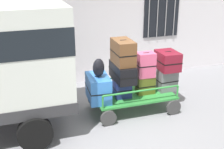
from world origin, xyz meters
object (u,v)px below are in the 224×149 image
(suitcase_center_middle, at_px, (146,65))
(suitcase_midright_bottom, at_px, (167,80))
(luggage_cart, at_px, (133,97))
(suitcase_midright_middle, at_px, (168,61))
(backpack, at_px, (99,68))
(suitcase_midleft_bottom, at_px, (122,88))
(suitcase_left_bottom, at_px, (98,88))
(suitcase_midleft_middle, at_px, (123,72))
(suitcase_center_bottom, at_px, (145,85))
(suitcase_midleft_top, at_px, (123,52))

(suitcase_center_middle, relative_size, suitcase_midright_bottom, 1.11)
(suitcase_midright_bottom, bearing_deg, luggage_cart, 178.54)
(suitcase_midright_middle, height_order, backpack, backpack)
(suitcase_midleft_bottom, distance_m, suitcase_midright_bottom, 1.22)
(suitcase_left_bottom, relative_size, suitcase_midleft_middle, 0.95)
(luggage_cart, xyz_separation_m, suitcase_midright_bottom, (0.91, -0.02, 0.35))
(luggage_cart, bearing_deg, backpack, -176.73)
(suitcase_midleft_middle, xyz_separation_m, backpack, (-0.61, -0.04, 0.18))
(suitcase_center_bottom, xyz_separation_m, suitcase_center_middle, (-0.00, 0.02, 0.53))
(luggage_cart, xyz_separation_m, suitcase_midright_middle, (0.91, 0.02, 0.87))
(suitcase_midleft_middle, xyz_separation_m, suitcase_center_bottom, (0.61, -0.01, -0.42))
(suitcase_midleft_top, height_order, backpack, suitcase_midleft_top)
(suitcase_midleft_middle, xyz_separation_m, suitcase_midleft_top, (0.00, -0.02, 0.50))
(luggage_cart, xyz_separation_m, suitcase_midleft_middle, (-0.30, -0.01, 0.72))
(suitcase_left_bottom, bearing_deg, suitcase_center_middle, -0.29)
(suitcase_midleft_middle, relative_size, suitcase_midleft_top, 1.24)
(suitcase_midleft_top, bearing_deg, suitcase_midright_bottom, 0.21)
(suitcase_midleft_middle, bearing_deg, suitcase_center_bottom, -0.78)
(suitcase_left_bottom, relative_size, suitcase_midleft_top, 1.18)
(suitcase_left_bottom, height_order, suitcase_midleft_bottom, suitcase_left_bottom)
(luggage_cart, xyz_separation_m, suitcase_midleft_top, (-0.30, -0.03, 1.21))
(suitcase_midleft_middle, distance_m, suitcase_midright_middle, 1.23)
(suitcase_left_bottom, xyz_separation_m, suitcase_center_bottom, (1.22, -0.03, -0.08))
(suitcase_midleft_top, bearing_deg, suitcase_center_bottom, 0.76)
(backpack, bearing_deg, suitcase_midright_bottom, 0.90)
(suitcase_left_bottom, bearing_deg, suitcase_midright_middle, 0.44)
(suitcase_center_bottom, xyz_separation_m, suitcase_midright_middle, (0.61, 0.04, 0.57))
(suitcase_midleft_middle, bearing_deg, luggage_cart, 2.13)
(suitcase_midleft_middle, height_order, suitcase_midright_bottom, suitcase_midleft_middle)
(luggage_cart, xyz_separation_m, backpack, (-0.91, -0.05, 0.90))
(suitcase_center_middle, height_order, suitcase_midright_middle, suitcase_center_middle)
(luggage_cart, height_order, suitcase_left_bottom, suitcase_left_bottom)
(suitcase_left_bottom, relative_size, suitcase_midright_middle, 1.34)
(suitcase_left_bottom, relative_size, suitcase_midright_bottom, 1.57)
(suitcase_left_bottom, height_order, suitcase_midleft_middle, suitcase_midleft_middle)
(suitcase_midleft_bottom, relative_size, suitcase_center_middle, 0.74)
(suitcase_midleft_bottom, bearing_deg, suitcase_midright_middle, 0.53)
(suitcase_midleft_bottom, bearing_deg, suitcase_center_middle, -0.84)
(suitcase_left_bottom, bearing_deg, suitcase_center_bottom, -1.20)
(suitcase_center_bottom, relative_size, backpack, 1.05)
(suitcase_midleft_middle, xyz_separation_m, suitcase_midright_middle, (1.22, 0.03, 0.15))
(backpack, bearing_deg, suitcase_center_bottom, 1.53)
(suitcase_midright_middle, bearing_deg, suitcase_midleft_top, -177.76)
(suitcase_midleft_bottom, distance_m, suitcase_midleft_middle, 0.42)
(suitcase_midleft_bottom, relative_size, suitcase_midright_middle, 0.70)
(suitcase_left_bottom, relative_size, suitcase_midleft_bottom, 1.91)
(suitcase_midright_bottom, height_order, backpack, backpack)
(suitcase_center_bottom, bearing_deg, backpack, -178.47)
(suitcase_midright_bottom, bearing_deg, suitcase_midleft_middle, 179.44)
(suitcase_midleft_middle, distance_m, suitcase_center_bottom, 0.74)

